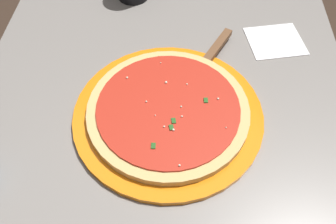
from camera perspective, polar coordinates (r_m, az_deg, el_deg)
The scene contains 5 objects.
restaurant_table at distance 0.83m, azimuth -0.88°, elevation -6.35°, with size 1.13×0.80×0.77m.
serving_plate at distance 0.71m, azimuth 0.00°, elevation -0.68°, with size 0.38×0.38×0.01m, color orange.
pizza at distance 0.69m, azimuth 0.00°, elevation 0.09°, with size 0.32×0.32×0.02m.
pizza_server at distance 0.80m, azimuth 6.44°, elevation 8.40°, with size 0.22×0.14×0.01m.
napkin_folded_right at distance 0.90m, azimuth 16.76°, elevation 10.80°, with size 0.11×0.13×0.00m, color white.
Camera 1 is at (-0.42, -0.04, 1.35)m, focal length 38.14 mm.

